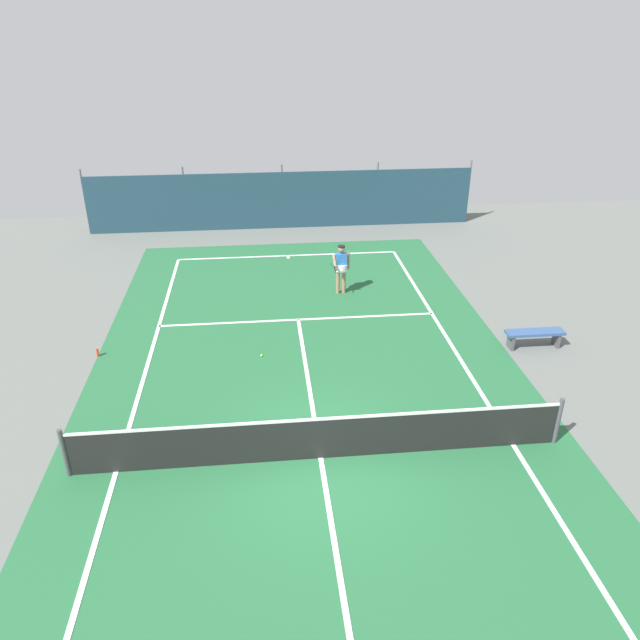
% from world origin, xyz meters
% --- Properties ---
extents(ground_plane, '(36.00, 36.00, 0.00)m').
position_xyz_m(ground_plane, '(0.00, 0.00, 0.00)').
color(ground_plane, slate).
extents(court_surface, '(11.02, 26.60, 0.01)m').
position_xyz_m(court_surface, '(0.00, 0.00, 0.00)').
color(court_surface, '#236038').
rests_on(court_surface, ground).
extents(tennis_net, '(10.12, 0.10, 1.10)m').
position_xyz_m(tennis_net, '(0.00, 0.00, 0.51)').
color(tennis_net, black).
rests_on(tennis_net, ground).
extents(back_fence, '(16.30, 0.98, 2.70)m').
position_xyz_m(back_fence, '(-0.00, 15.89, 0.67)').
color(back_fence, '#1E3D4C').
rests_on(back_fence, ground).
extents(tennis_player, '(0.69, 0.77, 1.64)m').
position_xyz_m(tennis_player, '(1.53, 8.24, 0.96)').
color(tennis_player, '#9E7051').
rests_on(tennis_player, ground).
extents(tennis_ball_near_player, '(0.07, 0.07, 0.07)m').
position_xyz_m(tennis_ball_near_player, '(-1.14, 4.31, 0.03)').
color(tennis_ball_near_player, '#CCDB33').
rests_on(tennis_ball_near_player, ground).
extents(courtside_bench, '(1.60, 0.40, 0.49)m').
position_xyz_m(courtside_bench, '(6.31, 4.07, 0.37)').
color(courtside_bench, '#335184').
rests_on(courtside_bench, ground).
extents(water_bottle, '(0.08, 0.08, 0.24)m').
position_xyz_m(water_bottle, '(-5.51, 4.79, 0.12)').
color(water_bottle, '#D84C38').
rests_on(water_bottle, ground).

